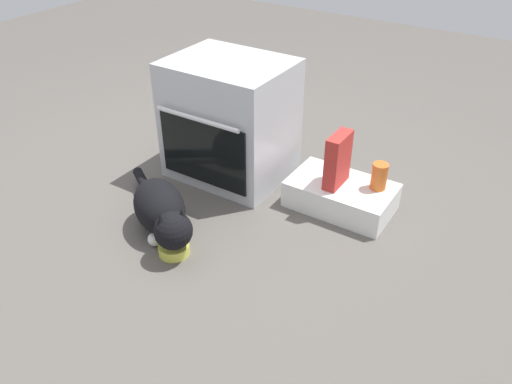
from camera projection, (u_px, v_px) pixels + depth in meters
The scene contains 7 objects.
ground at pixel (187, 209), 2.70m from camera, with size 8.00×8.00×0.00m, color #56514C.
oven at pixel (230, 120), 2.83m from camera, with size 0.64×0.55×0.67m.
pantry_cabinet at pixel (341, 195), 2.68m from camera, with size 0.54×0.33×0.15m, color white.
food_bowl at pixel (174, 248), 2.39m from camera, with size 0.15×0.15×0.08m.
cat at pixel (162, 211), 2.45m from camera, with size 0.70×0.49×0.26m.
sauce_jar at pixel (379, 176), 2.56m from camera, with size 0.08×0.08×0.14m, color #D16023.
cereal_box at pixel (338, 160), 2.56m from camera, with size 0.07×0.18×0.28m, color #B72D28.
Camera 1 is at (1.49, -1.65, 1.57)m, focal length 35.97 mm.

